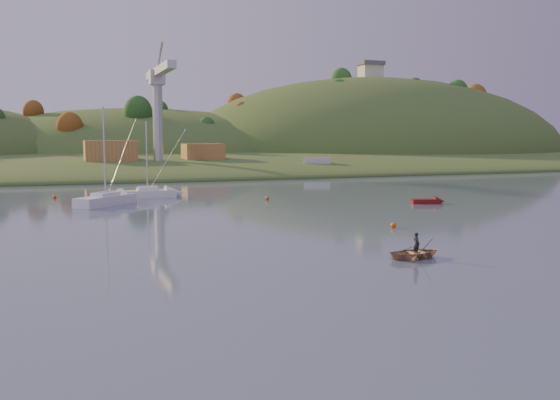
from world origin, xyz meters
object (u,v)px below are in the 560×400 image
object	(u,v)px
canoe	(416,253)
red_tender	(432,201)
sailboat_far	(148,193)
sailboat_near	(106,199)

from	to	relation	value
canoe	red_tender	xyz separation A→B (m)	(20.53, 28.72, -0.09)
canoe	sailboat_far	bearing A→B (deg)	8.31
sailboat_near	canoe	world-z (taller)	sailboat_near
sailboat_far	red_tender	world-z (taller)	sailboat_far
sailboat_near	sailboat_far	size ratio (longest dim) A/B	1.14
sailboat_far	canoe	size ratio (longest dim) A/B	2.86
sailboat_near	canoe	distance (m)	43.53
sailboat_near	sailboat_far	world-z (taller)	sailboat_near
canoe	sailboat_near	bearing A→B (deg)	18.32
red_tender	sailboat_near	bearing A→B (deg)	-178.95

